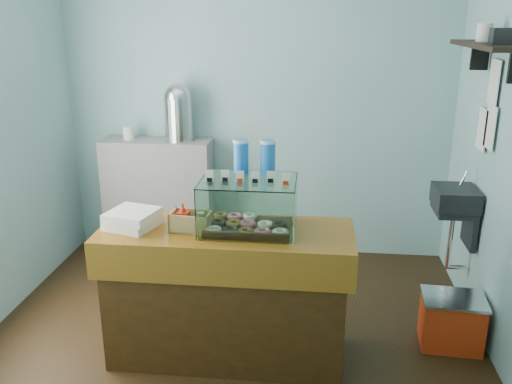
# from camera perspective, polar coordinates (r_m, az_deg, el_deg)

# --- Properties ---
(ground) EXTENTS (3.50, 3.50, 0.00)m
(ground) POSITION_cam_1_polar(r_m,az_deg,el_deg) (4.04, -2.36, -14.53)
(ground) COLOR black
(ground) RESTS_ON ground
(room_shell) EXTENTS (3.54, 3.04, 2.82)m
(room_shell) POSITION_cam_1_polar(r_m,az_deg,el_deg) (3.44, -2.28, 10.17)
(room_shell) COLOR #76AAAC
(room_shell) RESTS_ON ground
(counter) EXTENTS (1.60, 0.60, 0.90)m
(counter) POSITION_cam_1_polar(r_m,az_deg,el_deg) (3.59, -3.07, -10.55)
(counter) COLOR #44250D
(counter) RESTS_ON ground
(back_shelf) EXTENTS (1.00, 0.32, 1.10)m
(back_shelf) POSITION_cam_1_polar(r_m,az_deg,el_deg) (5.16, -10.17, -0.57)
(back_shelf) COLOR gray
(back_shelf) RESTS_ON ground
(display_case) EXTENTS (0.59, 0.44, 0.54)m
(display_case) POSITION_cam_1_polar(r_m,az_deg,el_deg) (3.38, -0.75, -0.97)
(display_case) COLOR #361D10
(display_case) RESTS_ON counter
(condiment_crate) EXTENTS (0.26, 0.17, 0.18)m
(condiment_crate) POSITION_cam_1_polar(r_m,az_deg,el_deg) (3.40, -6.97, -3.03)
(condiment_crate) COLOR tan
(condiment_crate) RESTS_ON counter
(pastry_boxes) EXTENTS (0.35, 0.36, 0.11)m
(pastry_boxes) POSITION_cam_1_polar(r_m,az_deg,el_deg) (3.51, -12.88, -2.78)
(pastry_boxes) COLOR silver
(pastry_boxes) RESTS_ON counter
(coffee_urn) EXTENTS (0.28, 0.28, 0.51)m
(coffee_urn) POSITION_cam_1_polar(r_m,az_deg,el_deg) (4.91, -8.18, 8.45)
(coffee_urn) COLOR silver
(coffee_urn) RESTS_ON back_shelf
(red_cooler) EXTENTS (0.44, 0.34, 0.37)m
(red_cooler) POSITION_cam_1_polar(r_m,az_deg,el_deg) (4.04, 19.88, -12.67)
(red_cooler) COLOR red
(red_cooler) RESTS_ON ground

